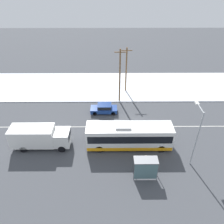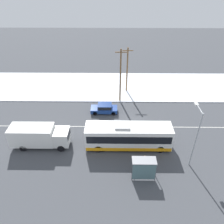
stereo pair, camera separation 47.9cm
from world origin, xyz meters
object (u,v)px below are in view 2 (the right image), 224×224
(bus_shelter, at_px, (144,167))
(utility_pole_snowlot, at_px, (127,69))
(city_bus, at_px, (128,136))
(streetlamp, at_px, (196,131))
(pedestrian_at_stop, at_px, (144,160))
(sedan_car, at_px, (104,108))
(utility_pole_roadside, at_px, (120,76))
(box_truck, at_px, (39,136))

(bus_shelter, height_order, utility_pole_snowlot, utility_pole_snowlot)
(city_bus, height_order, utility_pole_snowlot, utility_pole_snowlot)
(city_bus, xyz_separation_m, streetlamp, (6.94, -2.65, 2.94))
(city_bus, distance_m, pedestrian_at_stop, 3.89)
(streetlamp, bearing_deg, city_bus, 159.08)
(sedan_car, bearing_deg, pedestrian_at_stop, 114.08)
(pedestrian_at_stop, distance_m, utility_pole_roadside, 15.32)
(box_truck, relative_size, streetlamp, 1.00)
(bus_shelter, xyz_separation_m, streetlamp, (5.56, 2.39, 2.89))
(city_bus, height_order, sedan_car, city_bus)
(city_bus, relative_size, pedestrian_at_stop, 6.30)
(pedestrian_at_stop, height_order, streetlamp, streetlamp)
(box_truck, xyz_separation_m, utility_pole_snowlot, (11.61, 14.82, 2.59))
(pedestrian_at_stop, bearing_deg, utility_pole_snowlot, 93.86)
(sedan_car, relative_size, pedestrian_at_stop, 2.45)
(sedan_car, bearing_deg, utility_pole_roadside, -125.27)
(streetlamp, bearing_deg, bus_shelter, -156.70)
(pedestrian_at_stop, xyz_separation_m, streetlamp, (5.28, 0.81, 3.53))
(bus_shelter, distance_m, streetlamp, 6.71)
(box_truck, bearing_deg, utility_pole_roadside, 47.34)
(utility_pole_roadside, bearing_deg, pedestrian_at_stop, -80.39)
(box_truck, distance_m, sedan_car, 11.05)
(city_bus, distance_m, sedan_car, 8.40)
(box_truck, distance_m, streetlamp, 18.54)
(sedan_car, relative_size, utility_pole_roadside, 0.46)
(pedestrian_at_stop, distance_m, streetlamp, 6.40)
(utility_pole_roadside, xyz_separation_m, utility_pole_snowlot, (1.25, 3.57, -0.46))
(utility_pole_snowlot, bearing_deg, city_bus, -91.67)
(city_bus, bearing_deg, utility_pole_snowlot, 88.33)
(bus_shelter, xyz_separation_m, utility_pole_roadside, (-2.21, 16.25, 3.01))
(city_bus, height_order, utility_pole_roadside, utility_pole_roadside)
(box_truck, height_order, bus_shelter, box_truck)
(box_truck, bearing_deg, bus_shelter, -21.72)
(sedan_car, relative_size, bus_shelter, 1.62)
(utility_pole_snowlot, bearing_deg, streetlamp, -69.51)
(city_bus, distance_m, utility_pole_roadside, 11.64)
(pedestrian_at_stop, xyz_separation_m, bus_shelter, (-0.27, -1.58, 0.64))
(utility_pole_snowlot, bearing_deg, pedestrian_at_stop, -86.14)
(utility_pole_roadside, height_order, utility_pole_snowlot, utility_pole_roadside)
(bus_shelter, distance_m, utility_pole_snowlot, 20.01)
(streetlamp, xyz_separation_m, utility_pole_snowlot, (-6.51, 17.43, -0.34))
(bus_shelter, height_order, streetlamp, streetlamp)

